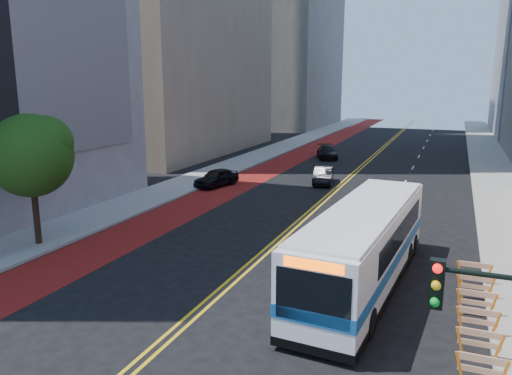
{
  "coord_description": "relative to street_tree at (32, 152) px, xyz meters",
  "views": [
    {
      "loc": [
        8.4,
        -12.8,
        8.45
      ],
      "look_at": [
        0.09,
        8.0,
        3.62
      ],
      "focal_mm": 35.0,
      "sensor_mm": 36.0,
      "label": 1
    }
  ],
  "objects": [
    {
      "name": "ground",
      "position": [
        11.24,
        -6.04,
        -4.91
      ],
      "size": [
        160.0,
        160.0,
        0.0
      ],
      "primitive_type": "plane",
      "color": "black",
      "rests_on": "ground"
    },
    {
      "name": "sidewalk_left",
      "position": [
        -0.76,
        23.96,
        -4.84
      ],
      "size": [
        4.0,
        140.0,
        0.15
      ],
      "primitive_type": "cube",
      "color": "gray",
      "rests_on": "ground"
    },
    {
      "name": "sidewalk_right",
      "position": [
        23.24,
        23.96,
        -4.84
      ],
      "size": [
        4.0,
        140.0,
        0.15
      ],
      "primitive_type": "cube",
      "color": "gray",
      "rests_on": "ground"
    },
    {
      "name": "bus_lane_paint",
      "position": [
        3.14,
        23.96,
        -4.91
      ],
      "size": [
        3.6,
        140.0,
        0.01
      ],
      "primitive_type": "cube",
      "color": "maroon",
      "rests_on": "ground"
    },
    {
      "name": "center_line_inner",
      "position": [
        11.06,
        23.96,
        -4.91
      ],
      "size": [
        0.14,
        140.0,
        0.01
      ],
      "primitive_type": "cube",
      "color": "gold",
      "rests_on": "ground"
    },
    {
      "name": "center_line_outer",
      "position": [
        11.42,
        23.96,
        -4.91
      ],
      "size": [
        0.14,
        140.0,
        0.01
      ],
      "primitive_type": "cube",
      "color": "gold",
      "rests_on": "ground"
    },
    {
      "name": "lane_dashes",
      "position": [
        16.04,
        31.96,
        -4.9
      ],
      "size": [
        0.14,
        98.2,
        0.01
      ],
      "color": "silver",
      "rests_on": "ground"
    },
    {
      "name": "construction_barriers",
      "position": [
        20.84,
        -2.62,
        -4.24
      ],
      "size": [
        1.42,
        10.91,
        1.0
      ],
      "color": "orange",
      "rests_on": "ground"
    },
    {
      "name": "street_tree",
      "position": [
        0.0,
        0.0,
        0.0
      ],
      "size": [
        4.2,
        4.2,
        6.7
      ],
      "color": "black",
      "rests_on": "sidewalk_left"
    },
    {
      "name": "traffic_signal",
      "position": [
        20.66,
        -9.55,
        -1.19
      ],
      "size": [
        2.21,
        0.34,
        5.07
      ],
      "color": "black",
      "rests_on": "sidewalk_right"
    },
    {
      "name": "transit_bus",
      "position": [
        16.54,
        1.0,
        -3.12
      ],
      "size": [
        3.66,
        12.68,
        3.44
      ],
      "rotation": [
        0.0,
        0.0,
        -0.07
      ],
      "color": "white",
      "rests_on": "ground"
    },
    {
      "name": "car_a",
      "position": [
        1.94,
        16.81,
        -4.19
      ],
      "size": [
        2.73,
        4.52,
        1.44
      ],
      "primitive_type": "imported",
      "rotation": [
        0.0,
        0.0,
        -0.26
      ],
      "color": "black",
      "rests_on": "ground"
    },
    {
      "name": "car_b",
      "position": [
        9.74,
        21.05,
        -4.21
      ],
      "size": [
        2.21,
        4.46,
        1.41
      ],
      "primitive_type": "imported",
      "rotation": [
        0.0,
        0.0,
        0.17
      ],
      "color": "black",
      "rests_on": "ground"
    },
    {
      "name": "car_c",
      "position": [
        6.73,
        34.58,
        -4.21
      ],
      "size": [
        3.47,
        5.19,
        1.4
      ],
      "primitive_type": "imported",
      "rotation": [
        0.0,
        0.0,
        0.35
      ],
      "color": "black",
      "rests_on": "ground"
    }
  ]
}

